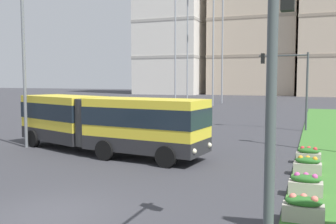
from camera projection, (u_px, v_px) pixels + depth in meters
ground_plane at (50, 215)px, 11.16m from camera, size 260.00×260.00×0.00m
articulated_bus at (104, 122)px, 20.54m from camera, size 12.01×5.14×3.00m
flower_planter_0 at (303, 208)px, 10.51m from camera, size 1.10×0.56×0.74m
flower_planter_1 at (306, 184)px, 12.91m from camera, size 1.10×0.56×0.74m
flower_planter_2 at (308, 165)px, 15.77m from camera, size 1.10×0.56×0.74m
flower_planter_3 at (309, 155)px, 17.96m from camera, size 1.10×0.56×0.74m
traffic_light_far_right at (291, 77)px, 29.36m from camera, size 3.71×0.28×5.99m
traffic_light_near_right at (278, 64)px, 6.60m from camera, size 0.28×3.22×6.22m
streetlight_left at (24, 59)px, 21.86m from camera, size 0.70×0.28×9.38m
apartment_tower_west at (173, 7)px, 104.41m from camera, size 17.42×16.58×47.03m
apartment_tower_westcentre at (254, 22)px, 99.68m from camera, size 21.85×14.29×37.65m
apartment_tower_centre at (334, 21)px, 92.48m from camera, size 15.74×19.73×35.87m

